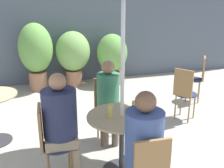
# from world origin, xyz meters

# --- Properties ---
(storefront_wall) EXTENTS (10.00, 0.06, 3.00)m
(storefront_wall) POSITION_xyz_m (0.00, 3.88, 1.50)
(storefront_wall) COLOR #4C5666
(storefront_wall) RESTS_ON ground_plane
(cafe_table_near) EXTENTS (0.80, 0.80, 0.72)m
(cafe_table_near) POSITION_xyz_m (0.02, 0.03, 0.55)
(cafe_table_near) COLOR #2D2D33
(cafe_table_near) RESTS_ON ground_plane
(bistro_chair_0) EXTENTS (0.37, 0.37, 0.91)m
(bistro_chair_0) POSITION_xyz_m (0.06, 0.84, 0.55)
(bistro_chair_0) COLOR #232847
(bistro_chair_0) RESTS_ON ground_plane
(bistro_chair_1) EXTENTS (0.37, 0.37, 0.91)m
(bistro_chair_1) POSITION_xyz_m (-0.79, 0.07, 0.55)
(bistro_chair_1) COLOR #232847
(bistro_chair_1) RESTS_ON ground_plane
(bistro_chair_4) EXTENTS (0.42, 0.42, 0.91)m
(bistro_chair_4) POSITION_xyz_m (1.45, 1.05, 0.55)
(bistro_chair_4) COLOR #232847
(bistro_chair_4) RESTS_ON ground_plane
(bistro_chair_5) EXTENTS (0.42, 0.42, 0.91)m
(bistro_chair_5) POSITION_xyz_m (2.20, 1.77, 0.55)
(bistro_chair_5) COLOR #232847
(bistro_chair_5) RESTS_ON ground_plane
(seated_person_0) EXTENTS (0.31, 0.32, 1.21)m
(seated_person_0) POSITION_xyz_m (0.05, 0.70, 0.72)
(seated_person_0) COLOR brown
(seated_person_0) RESTS_ON ground_plane
(seated_person_1) EXTENTS (0.38, 0.37, 1.27)m
(seated_person_1) POSITION_xyz_m (-0.64, 0.06, 0.75)
(seated_person_1) COLOR gray
(seated_person_1) RESTS_ON ground_plane
(seated_person_2) EXTENTS (0.34, 0.35, 1.25)m
(seated_person_2) POSITION_xyz_m (-0.00, -0.64, 0.74)
(seated_person_2) COLOR brown
(seated_person_2) RESTS_ON ground_plane
(beer_glass_0) EXTENTS (0.07, 0.07, 0.17)m
(beer_glass_0) POSITION_xyz_m (0.16, -0.00, 0.81)
(beer_glass_0) COLOR #DBC65B
(beer_glass_0) RESTS_ON cafe_table_near
(beer_glass_1) EXTENTS (0.06, 0.06, 0.15)m
(beer_glass_1) POSITION_xyz_m (-0.12, 0.03, 0.80)
(beer_glass_1) COLOR #DBC65B
(beer_glass_1) RESTS_ON cafe_table_near
(potted_plant_0) EXTENTS (0.74, 0.74, 1.50)m
(potted_plant_0) POSITION_xyz_m (-0.85, 3.39, 0.88)
(potted_plant_0) COLOR #93664C
(potted_plant_0) RESTS_ON ground_plane
(potted_plant_1) EXTENTS (0.79, 0.79, 1.29)m
(potted_plant_1) POSITION_xyz_m (-0.03, 3.47, 0.77)
(potted_plant_1) COLOR #93664C
(potted_plant_1) RESTS_ON ground_plane
(potted_plant_2) EXTENTS (0.72, 0.72, 1.21)m
(potted_plant_2) POSITION_xyz_m (0.88, 3.35, 0.68)
(potted_plant_2) COLOR #93664C
(potted_plant_2) RESTS_ON ground_plane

